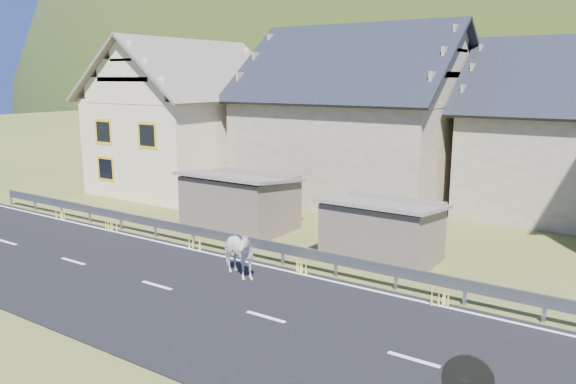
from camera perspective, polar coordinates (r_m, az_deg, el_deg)
The scene contains 10 objects.
ground at distance 17.33m, azimuth -13.16°, elevation -9.36°, with size 160.00×160.00×0.00m, color #4A5123.
road at distance 17.32m, azimuth -13.17°, elevation -9.30°, with size 60.00×7.00×0.04m, color black.
lane_markings at distance 17.31m, azimuth -13.17°, elevation -9.22°, with size 60.00×6.60×0.01m, color silver.
guardrail at distance 19.69m, azimuth -5.39°, elevation -4.82°, with size 28.10×0.09×0.75m.
shed_left at distance 22.89m, azimuth -4.85°, elevation -1.08°, with size 4.30×3.30×2.40m, color #6C5F51.
shed_right at distance 19.19m, azimuth 9.58°, elevation -4.01°, with size 3.80×2.90×2.20m, color #6C5F51.
house_cream at distance 31.81m, azimuth -10.10°, elevation 8.26°, with size 7.80×9.80×8.30m.
house_stone_a at distance 29.03m, azimuth 7.26°, elevation 8.59°, with size 10.80×9.80×8.90m.
conifer_patch at distance 138.23m, azimuth 4.95°, elevation 11.50°, with size 76.00×50.00×28.00m, color black.
horse at distance 17.44m, azimuth -5.35°, elevation -6.15°, with size 1.81×0.83×1.53m, color white.
Camera 1 is at (12.00, -10.91, 6.10)m, focal length 35.00 mm.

